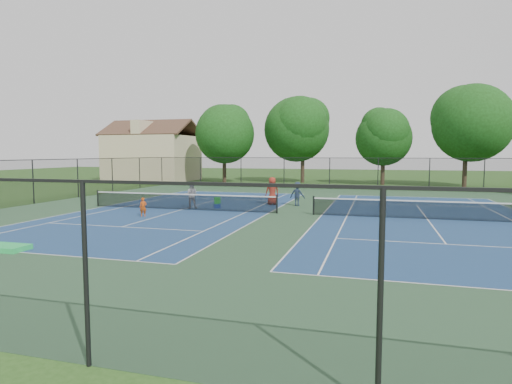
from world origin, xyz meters
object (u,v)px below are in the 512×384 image
(tree_back_c, at_px, (384,134))
(instructor, at_px, (191,195))
(clapboard_house, at_px, (153,156))
(bystander_b, at_px, (297,194))
(ball_crate, at_px, (217,206))
(tree_back_b, at_px, (303,126))
(child_player, at_px, (143,207))
(tree_back_a, at_px, (224,131))
(tree_back_d, at_px, (467,120))
(ball_hopper, at_px, (217,200))
(bystander_c, at_px, (272,191))

(tree_back_c, relative_size, instructor, 5.04)
(clapboard_house, distance_m, bystander_b, 30.93)
(bystander_b, height_order, ball_crate, bystander_b)
(tree_back_c, xyz_separation_m, instructor, (-11.74, -24.20, -4.65))
(tree_back_b, relative_size, child_player, 9.64)
(tree_back_b, height_order, tree_back_c, tree_back_b)
(tree_back_c, height_order, instructor, tree_back_c)
(tree_back_a, distance_m, instructor, 24.59)
(clapboard_house, height_order, instructor, clapboard_house)
(tree_back_c, bearing_deg, child_player, -114.38)
(clapboard_house, bearing_deg, tree_back_b, 3.01)
(tree_back_d, relative_size, ball_crate, 28.62)
(ball_crate, relative_size, ball_hopper, 0.89)
(clapboard_house, distance_m, ball_hopper, 29.72)
(instructor, distance_m, bystander_c, 5.46)
(tree_back_d, bearing_deg, bystander_b, -123.92)
(bystander_c, distance_m, ball_hopper, 3.94)
(bystander_c, bearing_deg, tree_back_c, -139.59)
(tree_back_c, xyz_separation_m, bystander_b, (-5.57, -21.17, -4.70))
(clapboard_house, relative_size, ball_crate, 29.82)
(bystander_b, relative_size, bystander_c, 0.84)
(tree_back_a, bearing_deg, tree_back_c, 3.18)
(tree_back_d, bearing_deg, tree_back_b, 173.29)
(clapboard_house, xyz_separation_m, ball_hopper, (17.80, -23.66, -2.61))
(tree_back_b, height_order, child_player, tree_back_b)
(tree_back_a, relative_size, tree_back_d, 0.88)
(tree_back_c, xyz_separation_m, ball_hopper, (-10.20, -23.66, -5.00))
(tree_back_d, bearing_deg, ball_crate, -128.76)
(tree_back_b, xyz_separation_m, instructor, (-2.74, -25.20, -5.76))
(clapboard_house, relative_size, child_player, 10.38)
(tree_back_d, distance_m, bystander_b, 25.05)
(clapboard_house, height_order, child_player, clapboard_house)
(instructor, relative_size, ball_crate, 4.60)
(tree_back_a, height_order, bystander_b, tree_back_a)
(tree_back_c, height_order, ball_crate, tree_back_c)
(tree_back_d, relative_size, bystander_c, 5.57)
(instructor, distance_m, ball_hopper, 1.67)
(tree_back_c, distance_m, ball_crate, 26.31)
(ball_crate, bearing_deg, tree_back_a, 109.00)
(bystander_c, bearing_deg, bystander_b, 144.85)
(ball_hopper, bearing_deg, ball_crate, 0.00)
(clapboard_house, xyz_separation_m, ball_crate, (17.80, -23.66, -2.95))
(tree_back_b, bearing_deg, tree_back_a, -167.47)
(tree_back_a, relative_size, tree_back_b, 0.91)
(tree_back_b, height_order, instructor, tree_back_b)
(tree_back_c, bearing_deg, clapboard_house, -180.00)
(clapboard_house, relative_size, bystander_b, 6.91)
(child_player, xyz_separation_m, bystander_c, (5.48, 7.14, 0.41))
(tree_back_a, bearing_deg, bystander_b, -58.35)
(child_player, distance_m, bystander_c, 9.01)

